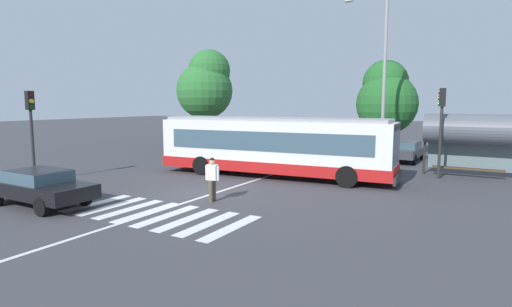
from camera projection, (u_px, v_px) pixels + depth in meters
ground_plane at (200, 195)px, 17.04m from camera, size 160.00×160.00×0.00m
city_transit_bus at (274, 146)px, 21.09m from camera, size 12.51×3.57×3.06m
pedestrian_crossing_street at (212, 177)px, 15.73m from camera, size 0.57×0.43×1.72m
foreground_sedan at (39, 185)px, 15.10m from camera, size 4.50×1.88×1.35m
parked_car_red at (234, 140)px, 33.52m from camera, size 1.93×4.53×1.35m
parked_car_silver at (259, 142)px, 32.15m from camera, size 2.04×4.59×1.35m
parked_car_teal at (295, 143)px, 31.12m from camera, size 2.01×4.57×1.35m
parked_car_white at (325, 146)px, 29.26m from camera, size 1.93×4.53×1.35m
parked_car_champagne at (364, 147)px, 28.39m from camera, size 1.92×4.52×1.35m
parked_car_charcoal at (405, 150)px, 26.71m from camera, size 1.97×4.55×1.35m
traffic_light_near_corner at (31, 121)px, 19.53m from camera, size 0.33×0.32×4.37m
traffic_light_far_corner at (441, 118)px, 20.31m from camera, size 0.33×0.32×4.53m
bus_stop_shelter at (470, 130)px, 20.71m from camera, size 4.32×1.54×3.25m
twin_arm_street_lamp at (385, 61)px, 24.53m from camera, size 5.23×0.32×10.36m
background_tree_left at (206, 85)px, 35.95m from camera, size 4.94×4.94×8.47m
background_tree_right at (386, 98)px, 29.50m from camera, size 4.35×4.35×6.90m
crosswalk_painted_stripes at (157, 214)px, 14.03m from camera, size 6.60×3.02×0.01m
lane_center_line at (234, 187)px, 18.57m from camera, size 0.16×24.00×0.01m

